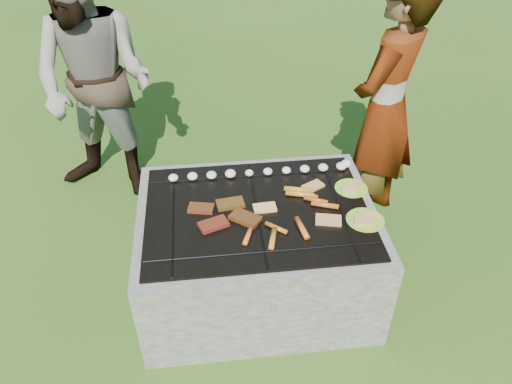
# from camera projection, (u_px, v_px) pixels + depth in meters

# --- Properties ---
(lawn) EXTENTS (60.00, 60.00, 0.00)m
(lawn) POSITION_uv_depth(u_px,v_px,m) (257.00, 287.00, 3.07)
(lawn) COLOR #224310
(lawn) RESTS_ON ground
(fire_pit) EXTENTS (1.30, 1.00, 0.62)m
(fire_pit) POSITION_uv_depth(u_px,v_px,m) (257.00, 254.00, 2.90)
(fire_pit) COLOR #9C948A
(fire_pit) RESTS_ON ground
(mushrooms) EXTENTS (1.10, 0.09, 0.04)m
(mushrooms) POSITION_uv_depth(u_px,v_px,m) (268.00, 171.00, 2.95)
(mushrooms) COLOR white
(mushrooms) RESTS_ON fire_pit
(pork_slabs) EXTENTS (0.40, 0.28, 0.02)m
(pork_slabs) POSITION_uv_depth(u_px,v_px,m) (225.00, 214.00, 2.66)
(pork_slabs) COLOR brown
(pork_slabs) RESTS_ON fire_pit
(sausages) EXTENTS (0.55, 0.49, 0.03)m
(sausages) POSITION_uv_depth(u_px,v_px,m) (295.00, 211.00, 2.67)
(sausages) COLOR orange
(sausages) RESTS_ON fire_pit
(bread_on_grate) EXTENTS (0.46, 0.41, 0.02)m
(bread_on_grate) POSITION_uv_depth(u_px,v_px,m) (304.00, 206.00, 2.71)
(bread_on_grate) COLOR #EBBB78
(bread_on_grate) RESTS_ON fire_pit
(plate_far) EXTENTS (0.24, 0.24, 0.03)m
(plate_far) POSITION_uv_depth(u_px,v_px,m) (351.00, 188.00, 2.86)
(plate_far) COLOR #BFEB38
(plate_far) RESTS_ON fire_pit
(plate_near) EXTENTS (0.26, 0.26, 0.03)m
(plate_near) POSITION_uv_depth(u_px,v_px,m) (365.00, 220.00, 2.64)
(plate_near) COLOR yellow
(plate_near) RESTS_ON fire_pit
(cook) EXTENTS (0.72, 0.72, 1.68)m
(cook) POSITION_uv_depth(u_px,v_px,m) (385.00, 110.00, 3.12)
(cook) COLOR gray
(cook) RESTS_ON ground
(bystander) EXTENTS (1.04, 0.94, 1.75)m
(bystander) POSITION_uv_depth(u_px,v_px,m) (95.00, 84.00, 3.33)
(bystander) COLOR gray
(bystander) RESTS_ON ground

